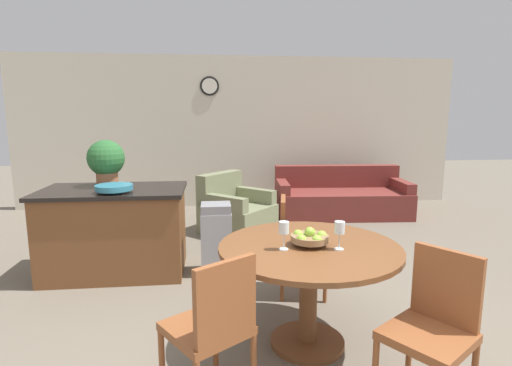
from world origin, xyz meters
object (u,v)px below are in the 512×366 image
(dining_chair_far_side, at_px, (296,240))
(potted_plant, at_px, (106,161))
(dining_chair_near_left, at_px, (214,323))
(kitchen_island, at_px, (115,231))
(couch, at_px, (341,198))
(wine_glass_left, at_px, (284,229))
(dining_table, at_px, (309,268))
(fruit_bowl, at_px, (310,238))
(trash_bin, at_px, (216,239))
(teal_bowl, at_px, (114,188))
(dining_chair_near_right, at_px, (434,322))
(armchair, at_px, (235,213))
(wine_glass_right, at_px, (340,229))

(dining_chair_far_side, distance_m, potted_plant, 2.17)
(dining_chair_near_left, relative_size, kitchen_island, 0.62)
(dining_chair_near_left, height_order, couch, dining_chair_near_left)
(wine_glass_left, bearing_deg, dining_chair_far_side, 73.21)
(dining_table, distance_m, dining_chair_far_side, 0.88)
(dining_chair_far_side, relative_size, potted_plant, 1.84)
(fruit_bowl, distance_m, trash_bin, 1.63)
(wine_glass_left, xyz_separation_m, couch, (1.66, 3.80, -0.62))
(teal_bowl, height_order, trash_bin, teal_bowl)
(dining_chair_far_side, distance_m, wine_glass_left, 1.05)
(dining_chair_near_right, xyz_separation_m, trash_bin, (-1.20, 2.11, -0.14))
(kitchen_island, relative_size, couch, 0.66)
(dining_chair_far_side, height_order, armchair, dining_chair_far_side)
(dining_chair_near_left, xyz_separation_m, wine_glass_left, (0.48, 0.49, 0.39))
(dining_table, relative_size, dining_chair_far_side, 1.41)
(fruit_bowl, relative_size, wine_glass_right, 1.36)
(trash_bin, bearing_deg, kitchen_island, 173.32)
(dining_chair_near_left, height_order, dining_chair_far_side, same)
(wine_glass_left, relative_size, wine_glass_right, 1.00)
(dining_chair_far_side, bearing_deg, wine_glass_right, 15.74)
(dining_chair_far_side, bearing_deg, dining_chair_near_right, 27.21)
(dining_chair_near_left, relative_size, dining_chair_far_side, 1.00)
(dining_chair_far_side, relative_size, couch, 0.41)
(dining_chair_near_left, bearing_deg, couch, 28.92)
(trash_bin, xyz_separation_m, armchair, (0.28, 1.47, -0.09))
(couch, bearing_deg, dining_chair_near_right, -97.90)
(wine_glass_left, bearing_deg, teal_bowl, 135.43)
(fruit_bowl, relative_size, wine_glass_left, 1.36)
(wine_glass_right, xyz_separation_m, couch, (1.28, 3.84, -0.62))
(couch, bearing_deg, wine_glass_right, -104.75)
(dining_chair_near_left, bearing_deg, teal_bowl, 82.10)
(dining_chair_near_right, bearing_deg, fruit_bowl, 4.64)
(dining_chair_near_left, xyz_separation_m, armchair, (0.32, 3.46, -0.23))
(dining_chair_far_side, distance_m, teal_bowl, 1.84)
(wine_glass_left, bearing_deg, dining_table, 19.11)
(wine_glass_right, distance_m, potted_plant, 2.70)
(wine_glass_right, bearing_deg, dining_chair_far_side, 95.35)
(wine_glass_left, bearing_deg, fruit_bowl, 19.38)
(couch, height_order, armchair, armchair)
(dining_table, height_order, dining_chair_near_right, dining_chair_near_right)
(wine_glass_left, distance_m, teal_bowl, 2.02)
(dining_table, bearing_deg, dining_chair_far_side, 84.32)
(dining_chair_near_left, relative_size, teal_bowl, 2.53)
(wine_glass_left, bearing_deg, trash_bin, 106.52)
(wine_glass_left, relative_size, trash_bin, 0.26)
(dining_chair_near_right, relative_size, wine_glass_left, 4.64)
(teal_bowl, height_order, potted_plant, potted_plant)
(dining_table, xyz_separation_m, fruit_bowl, (0.00, 0.00, 0.23))
(teal_bowl, bearing_deg, wine_glass_left, -44.57)
(fruit_bowl, height_order, potted_plant, potted_plant)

